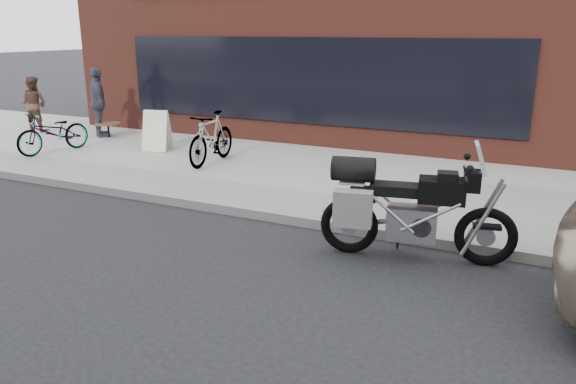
{
  "coord_description": "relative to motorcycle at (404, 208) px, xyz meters",
  "views": [
    {
      "loc": [
        3.48,
        -3.28,
        2.89
      ],
      "look_at": [
        0.44,
        3.0,
        0.85
      ],
      "focal_mm": 35.0,
      "sensor_mm": 36.0,
      "label": 1
    }
  ],
  "objects": [
    {
      "name": "ground",
      "position": [
        -1.84,
        -3.5,
        -0.68
      ],
      "size": [
        120.0,
        120.0,
        0.0
      ],
      "primitive_type": "plane",
      "color": "black",
      "rests_on": "ground"
    },
    {
      "name": "near_sidewalk",
      "position": [
        -1.84,
        3.5,
        -0.61
      ],
      "size": [
        44.0,
        6.0,
        0.15
      ],
      "primitive_type": "cube",
      "color": "gray",
      "rests_on": "ground"
    },
    {
      "name": "storefront",
      "position": [
        -3.84,
        10.49,
        1.57
      ],
      "size": [
        14.0,
        10.07,
        4.5
      ],
      "color": "#5B261D",
      "rests_on": "ground"
    },
    {
      "name": "motorcycle",
      "position": [
        0.0,
        0.0,
        0.0
      ],
      "size": [
        2.47,
        1.1,
        1.58
      ],
      "rotation": [
        0.0,
        0.0,
        0.2
      ],
      "color": "black",
      "rests_on": "ground"
    },
    {
      "name": "bicycle_front",
      "position": [
        -8.69,
        2.27,
        -0.07
      ],
      "size": [
        0.93,
        1.85,
        0.93
      ],
      "primitive_type": "imported",
      "rotation": [
        0.0,
        0.0,
        -0.18
      ],
      "color": "gray",
      "rests_on": "near_sidewalk"
    },
    {
      "name": "bicycle_rear",
      "position": [
        -4.84,
        2.93,
        0.01
      ],
      "size": [
        0.62,
        1.82,
        1.08
      ],
      "primitive_type": "imported",
      "rotation": [
        0.0,
        0.0,
        0.06
      ],
      "color": "gray",
      "rests_on": "near_sidewalk"
    },
    {
      "name": "sandwich_sign",
      "position": [
        -6.72,
        3.49,
        -0.06
      ],
      "size": [
        0.7,
        0.67,
        0.93
      ],
      "rotation": [
        0.0,
        0.0,
        0.26
      ],
      "color": "beige",
      "rests_on": "near_sidewalk"
    },
    {
      "name": "cafe_table",
      "position": [
        -8.92,
        4.24,
        -0.19
      ],
      "size": [
        0.65,
        0.65,
        0.37
      ],
      "color": "black",
      "rests_on": "near_sidewalk"
    },
    {
      "name": "cafe_patron_left",
      "position": [
        -11.32,
        4.03,
        0.22
      ],
      "size": [
        0.85,
        0.74,
        1.51
      ],
      "primitive_type": "imported",
      "rotation": [
        0.0,
        0.0,
        3.39
      ],
      "color": "#4B3228",
      "rests_on": "near_sidewalk"
    },
    {
      "name": "cafe_patron_right",
      "position": [
        -9.16,
        4.21,
        0.37
      ],
      "size": [
        1.1,
        0.99,
        1.8
      ],
      "primitive_type": "imported",
      "rotation": [
        0.0,
        0.0,
        2.49
      ],
      "color": "#3B3C4B",
      "rests_on": "near_sidewalk"
    }
  ]
}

